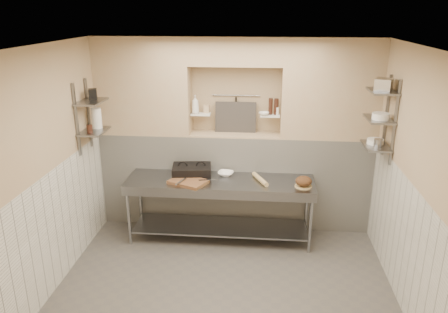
# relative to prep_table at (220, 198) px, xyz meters

# --- Properties ---
(floor) EXTENTS (4.00, 3.90, 0.10)m
(floor) POSITION_rel_prep_table_xyz_m (0.17, -1.18, -0.69)
(floor) COLOR #534F4A
(floor) RESTS_ON ground
(ceiling) EXTENTS (4.00, 3.90, 0.10)m
(ceiling) POSITION_rel_prep_table_xyz_m (0.17, -1.18, 2.21)
(ceiling) COLOR silver
(ceiling) RESTS_ON ground
(wall_left) EXTENTS (0.10, 3.90, 2.80)m
(wall_left) POSITION_rel_prep_table_xyz_m (-1.88, -1.18, 0.76)
(wall_left) COLOR tan
(wall_left) RESTS_ON ground
(wall_right) EXTENTS (0.10, 3.90, 2.80)m
(wall_right) POSITION_rel_prep_table_xyz_m (2.22, -1.18, 0.76)
(wall_right) COLOR tan
(wall_right) RESTS_ON ground
(wall_back) EXTENTS (4.00, 0.10, 2.80)m
(wall_back) POSITION_rel_prep_table_xyz_m (0.17, 0.82, 0.76)
(wall_back) COLOR tan
(wall_back) RESTS_ON ground
(wall_front) EXTENTS (4.00, 0.10, 2.80)m
(wall_front) POSITION_rel_prep_table_xyz_m (0.17, -3.18, 0.76)
(wall_front) COLOR tan
(wall_front) RESTS_ON ground
(backwall_lower) EXTENTS (4.00, 0.40, 1.40)m
(backwall_lower) POSITION_rel_prep_table_xyz_m (0.17, 0.57, 0.06)
(backwall_lower) COLOR silver
(backwall_lower) RESTS_ON floor
(alcove_sill) EXTENTS (1.30, 0.40, 0.02)m
(alcove_sill) POSITION_rel_prep_table_xyz_m (0.17, 0.57, 0.77)
(alcove_sill) COLOR tan
(alcove_sill) RESTS_ON backwall_lower
(backwall_pillar_left) EXTENTS (1.35, 0.40, 1.40)m
(backwall_pillar_left) POSITION_rel_prep_table_xyz_m (-1.16, 0.57, 1.46)
(backwall_pillar_left) COLOR tan
(backwall_pillar_left) RESTS_ON backwall_lower
(backwall_pillar_right) EXTENTS (1.35, 0.40, 1.40)m
(backwall_pillar_right) POSITION_rel_prep_table_xyz_m (1.49, 0.57, 1.46)
(backwall_pillar_right) COLOR tan
(backwall_pillar_right) RESTS_ON backwall_lower
(backwall_header) EXTENTS (1.30, 0.40, 0.40)m
(backwall_header) POSITION_rel_prep_table_xyz_m (0.17, 0.57, 1.96)
(backwall_header) COLOR tan
(backwall_header) RESTS_ON backwall_lower
(wainscot_left) EXTENTS (0.02, 3.90, 1.40)m
(wainscot_left) POSITION_rel_prep_table_xyz_m (-1.82, -1.18, 0.06)
(wainscot_left) COLOR silver
(wainscot_left) RESTS_ON floor
(wainscot_right) EXTENTS (0.02, 3.90, 1.40)m
(wainscot_right) POSITION_rel_prep_table_xyz_m (2.16, -1.18, 0.06)
(wainscot_right) COLOR silver
(wainscot_right) RESTS_ON floor
(alcove_shelf_left) EXTENTS (0.28, 0.16, 0.02)m
(alcove_shelf_left) POSITION_rel_prep_table_xyz_m (-0.33, 0.57, 1.06)
(alcove_shelf_left) COLOR white
(alcove_shelf_left) RESTS_ON backwall_lower
(alcove_shelf_right) EXTENTS (0.28, 0.16, 0.02)m
(alcove_shelf_right) POSITION_rel_prep_table_xyz_m (0.67, 0.57, 1.06)
(alcove_shelf_right) COLOR white
(alcove_shelf_right) RESTS_ON backwall_lower
(utensil_rail) EXTENTS (0.70, 0.02, 0.02)m
(utensil_rail) POSITION_rel_prep_table_xyz_m (0.17, 0.74, 1.31)
(utensil_rail) COLOR gray
(utensil_rail) RESTS_ON wall_back
(hanging_steel) EXTENTS (0.02, 0.02, 0.30)m
(hanging_steel) POSITION_rel_prep_table_xyz_m (0.17, 0.72, 1.14)
(hanging_steel) COLOR black
(hanging_steel) RESTS_ON utensil_rail
(splash_panel) EXTENTS (0.60, 0.08, 0.45)m
(splash_panel) POSITION_rel_prep_table_xyz_m (0.17, 0.67, 1.00)
(splash_panel) COLOR #383330
(splash_panel) RESTS_ON alcove_sill
(shelf_rail_left_a) EXTENTS (0.03, 0.03, 0.95)m
(shelf_rail_left_a) POSITION_rel_prep_table_xyz_m (-1.81, 0.07, 1.16)
(shelf_rail_left_a) COLOR slate
(shelf_rail_left_a) RESTS_ON wall_left
(shelf_rail_left_b) EXTENTS (0.03, 0.03, 0.95)m
(shelf_rail_left_b) POSITION_rel_prep_table_xyz_m (-1.81, -0.33, 1.16)
(shelf_rail_left_b) COLOR slate
(shelf_rail_left_b) RESTS_ON wall_left
(wall_shelf_left_lower) EXTENTS (0.30, 0.50, 0.02)m
(wall_shelf_left_lower) POSITION_rel_prep_table_xyz_m (-1.67, -0.13, 0.96)
(wall_shelf_left_lower) COLOR slate
(wall_shelf_left_lower) RESTS_ON wall_left
(wall_shelf_left_upper) EXTENTS (0.30, 0.50, 0.03)m
(wall_shelf_left_upper) POSITION_rel_prep_table_xyz_m (-1.67, -0.13, 1.36)
(wall_shelf_left_upper) COLOR slate
(wall_shelf_left_upper) RESTS_ON wall_left
(shelf_rail_right_a) EXTENTS (0.03, 0.03, 1.05)m
(shelf_rail_right_a) POSITION_rel_prep_table_xyz_m (2.14, 0.07, 1.21)
(shelf_rail_right_a) COLOR slate
(shelf_rail_right_a) RESTS_ON wall_right
(shelf_rail_right_b) EXTENTS (0.03, 0.03, 1.05)m
(shelf_rail_right_b) POSITION_rel_prep_table_xyz_m (2.14, -0.33, 1.21)
(shelf_rail_right_b) COLOR slate
(shelf_rail_right_b) RESTS_ON wall_right
(wall_shelf_right_lower) EXTENTS (0.30, 0.50, 0.02)m
(wall_shelf_right_lower) POSITION_rel_prep_table_xyz_m (2.01, -0.13, 0.86)
(wall_shelf_right_lower) COLOR slate
(wall_shelf_right_lower) RESTS_ON wall_right
(wall_shelf_right_mid) EXTENTS (0.30, 0.50, 0.02)m
(wall_shelf_right_mid) POSITION_rel_prep_table_xyz_m (2.01, -0.13, 1.21)
(wall_shelf_right_mid) COLOR slate
(wall_shelf_right_mid) RESTS_ON wall_right
(wall_shelf_right_upper) EXTENTS (0.30, 0.50, 0.03)m
(wall_shelf_right_upper) POSITION_rel_prep_table_xyz_m (2.01, -0.13, 1.56)
(wall_shelf_right_upper) COLOR slate
(wall_shelf_right_upper) RESTS_ON wall_right
(prep_table) EXTENTS (2.60, 0.70, 0.90)m
(prep_table) POSITION_rel_prep_table_xyz_m (0.00, 0.00, 0.00)
(prep_table) COLOR gray
(prep_table) RESTS_ON floor
(panini_press) EXTENTS (0.59, 0.46, 0.15)m
(panini_press) POSITION_rel_prep_table_xyz_m (-0.41, 0.15, 0.33)
(panini_press) COLOR black
(panini_press) RESTS_ON prep_table
(cutting_board) EXTENTS (0.58, 0.51, 0.04)m
(cutting_board) POSITION_rel_prep_table_xyz_m (-0.42, -0.14, 0.28)
(cutting_board) COLOR brown
(cutting_board) RESTS_ON prep_table
(knife_blade) EXTENTS (0.26, 0.10, 0.01)m
(knife_blade) POSITION_rel_prep_table_xyz_m (-0.15, -0.10, 0.31)
(knife_blade) COLOR gray
(knife_blade) RESTS_ON cutting_board
(tongs) EXTENTS (0.11, 0.26, 0.02)m
(tongs) POSITION_rel_prep_table_xyz_m (-0.50, -0.21, 0.31)
(tongs) COLOR gray
(tongs) RESTS_ON cutting_board
(mixing_bowl) EXTENTS (0.25, 0.25, 0.05)m
(mixing_bowl) POSITION_rel_prep_table_xyz_m (0.06, 0.20, 0.28)
(mixing_bowl) COLOR white
(mixing_bowl) RESTS_ON prep_table
(rolling_pin) EXTENTS (0.24, 0.42, 0.07)m
(rolling_pin) POSITION_rel_prep_table_xyz_m (0.55, 0.02, 0.29)
(rolling_pin) COLOR tan
(rolling_pin) RESTS_ON prep_table
(bread_board) EXTENTS (0.23, 0.23, 0.01)m
(bread_board) POSITION_rel_prep_table_xyz_m (1.13, -0.11, 0.26)
(bread_board) COLOR tan
(bread_board) RESTS_ON prep_table
(bread_loaf) EXTENTS (0.22, 0.22, 0.13)m
(bread_loaf) POSITION_rel_prep_table_xyz_m (1.13, -0.11, 0.34)
(bread_loaf) COLOR #4C2D19
(bread_loaf) RESTS_ON bread_board
(bottle_soap) EXTENTS (0.10, 0.10, 0.27)m
(bottle_soap) POSITION_rel_prep_table_xyz_m (-0.41, 0.53, 1.21)
(bottle_soap) COLOR white
(bottle_soap) RESTS_ON alcove_shelf_left
(jar_alcove) EXTENTS (0.08, 0.08, 0.12)m
(jar_alcove) POSITION_rel_prep_table_xyz_m (-0.25, 0.61, 1.13)
(jar_alcove) COLOR tan
(jar_alcove) RESTS_ON alcove_shelf_left
(bowl_alcove) EXTENTS (0.19, 0.19, 0.05)m
(bowl_alcove) POSITION_rel_prep_table_xyz_m (0.58, 0.53, 1.09)
(bowl_alcove) COLOR white
(bowl_alcove) RESTS_ON alcove_shelf_right
(condiment_a) EXTENTS (0.06, 0.06, 0.23)m
(condiment_a) POSITION_rel_prep_table_xyz_m (0.75, 0.58, 1.19)
(condiment_a) COLOR black
(condiment_a) RESTS_ON alcove_shelf_right
(condiment_b) EXTENTS (0.06, 0.06, 0.23)m
(condiment_b) POSITION_rel_prep_table_xyz_m (0.67, 0.59, 1.19)
(condiment_b) COLOR black
(condiment_b) RESTS_ON alcove_shelf_right
(condiment_c) EXTENTS (0.06, 0.06, 0.11)m
(condiment_c) POSITION_rel_prep_table_xyz_m (0.76, 0.58, 1.12)
(condiment_c) COLOR white
(condiment_c) RESTS_ON alcove_shelf_right
(jug_left) EXTENTS (0.14, 0.14, 0.27)m
(jug_left) POSITION_rel_prep_table_xyz_m (-1.67, -0.01, 1.11)
(jug_left) COLOR white
(jug_left) RESTS_ON wall_shelf_left_lower
(jar_left) EXTENTS (0.07, 0.07, 0.11)m
(jar_left) POSITION_rel_prep_table_xyz_m (-1.67, -0.27, 1.03)
(jar_left) COLOR black
(jar_left) RESTS_ON wall_shelf_left_lower
(box_left_upper) EXTENTS (0.13, 0.13, 0.14)m
(box_left_upper) POSITION_rel_prep_table_xyz_m (-1.67, -0.05, 1.44)
(box_left_upper) COLOR black
(box_left_upper) RESTS_ON wall_shelf_left_upper
(bowl_right) EXTENTS (0.21, 0.21, 0.06)m
(bowl_right) POSITION_rel_prep_table_xyz_m (2.01, -0.08, 0.90)
(bowl_right) COLOR white
(bowl_right) RESTS_ON wall_shelf_right_lower
(canister_right) EXTENTS (0.10, 0.10, 0.10)m
(canister_right) POSITION_rel_prep_table_xyz_m (2.01, -0.22, 0.92)
(canister_right) COLOR gray
(canister_right) RESTS_ON wall_shelf_right_lower
(bowl_right_mid) EXTENTS (0.21, 0.21, 0.08)m
(bowl_right_mid) POSITION_rel_prep_table_xyz_m (2.01, -0.19, 1.26)
(bowl_right_mid) COLOR white
(bowl_right_mid) RESTS_ON wall_shelf_right_mid
(basket_right) EXTENTS (0.26, 0.28, 0.15)m
(basket_right) POSITION_rel_prep_table_xyz_m (2.01, -0.16, 1.64)
(basket_right) COLOR gray
(basket_right) RESTS_ON wall_shelf_right_upper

